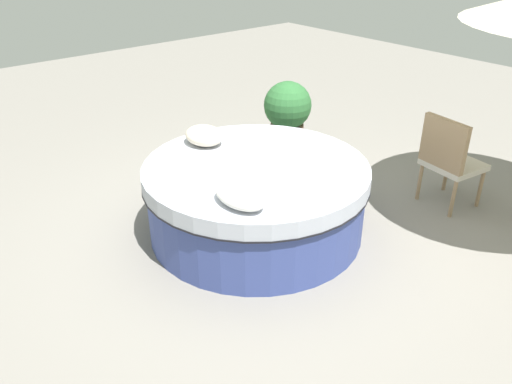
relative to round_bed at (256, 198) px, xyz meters
name	(u,v)px	position (x,y,z in m)	size (l,w,h in m)	color
ground_plane	(256,230)	(0.00, 0.00, -0.36)	(16.00, 16.00, 0.00)	gray
round_bed	(256,198)	(0.00, 0.00, 0.00)	(2.10, 2.10, 0.70)	#38478C
throw_pillow_0	(204,135)	(0.71, 0.07, 0.43)	(0.43, 0.35, 0.18)	beige
throw_pillow_1	(240,196)	(-0.48, 0.56, 0.42)	(0.50, 0.30, 0.14)	white
patio_chair	(449,157)	(-0.88, -1.82, 0.20)	(0.59, 0.57, 0.98)	#997A56
planter	(287,114)	(1.14, -1.47, 0.18)	(0.59, 0.59, 0.96)	brown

